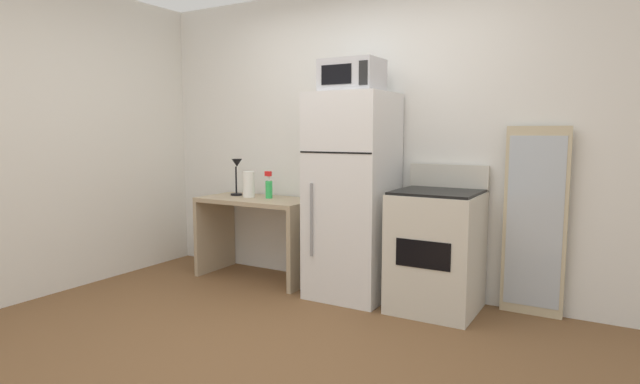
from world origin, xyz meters
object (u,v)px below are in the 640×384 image
refrigerator (352,196)px  microwave (352,76)px  oven_range (436,250)px  desk (258,223)px  paper_towel_roll (249,184)px  spray_bottle (269,188)px  desk_lamp (237,171)px  leaning_mirror (535,222)px

refrigerator → microwave: (0.00, -0.02, 0.96)m
refrigerator → oven_range: size_ratio=1.52×
desk → paper_towel_roll: size_ratio=4.53×
spray_bottle → oven_range: bearing=-2.5°
spray_bottle → oven_range: size_ratio=0.23×
desk_lamp → spray_bottle: bearing=-0.7°
oven_range → paper_towel_roll: bearing=178.6°
desk → oven_range: bearing=-0.8°
desk → leaning_mirror: size_ratio=0.78×
oven_range → desk_lamp: bearing=177.8°
paper_towel_roll → refrigerator: (1.11, -0.05, -0.04)m
paper_towel_roll → refrigerator: refrigerator is taller
microwave → refrigerator: bearing=90.3°
spray_bottle → microwave: bearing=-6.3°
spray_bottle → leaning_mirror: 2.27m
leaning_mirror → refrigerator: bearing=-169.1°
desk_lamp → leaning_mirror: size_ratio=0.25×
spray_bottle → paper_towel_roll: spray_bottle is taller
desk → oven_range: size_ratio=0.99×
desk_lamp → microwave: microwave is taller
desk → oven_range: oven_range is taller
paper_towel_roll → leaning_mirror: bearing=4.9°
desk → desk_lamp: bearing=169.3°
microwave → leaning_mirror: microwave is taller
refrigerator → desk_lamp: bearing=176.3°
desk_lamp → spray_bottle: size_ratio=1.42×
desk → paper_towel_roll: bearing=169.1°
desk → desk_lamp: (-0.28, 0.05, 0.47)m
spray_bottle → refrigerator: (0.90, -0.08, -0.02)m
desk_lamp → refrigerator: size_ratio=0.21×
desk → desk_lamp: 0.55m
refrigerator → oven_range: refrigerator is taller
desk_lamp → paper_towel_roll: desk_lamp is taller
leaning_mirror → spray_bottle: bearing=-175.3°
refrigerator → oven_range: (0.71, 0.01, -0.37)m
oven_range → leaning_mirror: (0.65, 0.26, 0.23)m
spray_bottle → microwave: (0.90, -0.10, 0.95)m
microwave → desk: bearing=177.1°
spray_bottle → leaning_mirror: size_ratio=0.18×
spray_bottle → desk: bearing=-153.9°
desk_lamp → oven_range: size_ratio=0.32×
oven_range → leaning_mirror: leaning_mirror is taller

